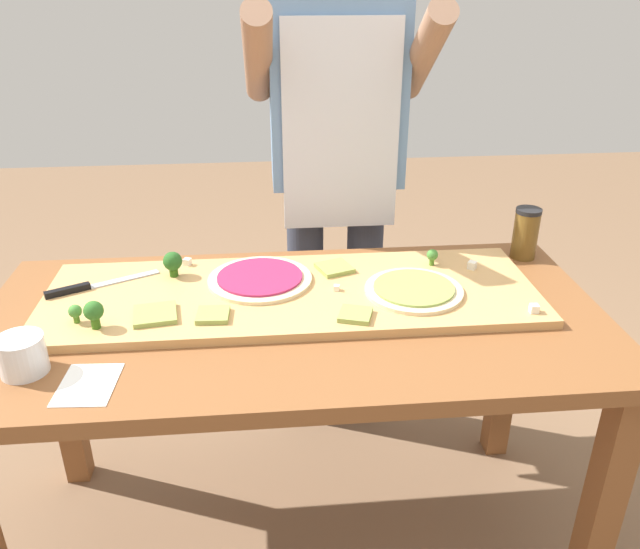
% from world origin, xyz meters
% --- Properties ---
extents(ground_plane, '(8.00, 8.00, 0.00)m').
position_xyz_m(ground_plane, '(0.00, 0.00, 0.00)').
color(ground_plane, brown).
extents(prep_table, '(1.52, 0.75, 0.75)m').
position_xyz_m(prep_table, '(0.00, 0.00, 0.64)').
color(prep_table, brown).
rests_on(prep_table, ground).
extents(cutting_board, '(1.24, 0.42, 0.02)m').
position_xyz_m(cutting_board, '(0.00, 0.08, 0.76)').
color(cutting_board, tan).
rests_on(cutting_board, prep_table).
extents(chefs_knife, '(0.27, 0.15, 0.02)m').
position_xyz_m(chefs_knife, '(-0.52, 0.14, 0.78)').
color(chefs_knife, '#B7BABF').
rests_on(chefs_knife, cutting_board).
extents(pizza_whole_beet_magenta, '(0.27, 0.27, 0.02)m').
position_xyz_m(pizza_whole_beet_magenta, '(-0.08, 0.14, 0.78)').
color(pizza_whole_beet_magenta, beige).
rests_on(pizza_whole_beet_magenta, cutting_board).
extents(pizza_whole_pesto_green, '(0.25, 0.25, 0.02)m').
position_xyz_m(pizza_whole_pesto_green, '(0.30, 0.04, 0.78)').
color(pizza_whole_pesto_green, beige).
rests_on(pizza_whole_pesto_green, cutting_board).
extents(pizza_slice_near_left, '(0.08, 0.08, 0.01)m').
position_xyz_m(pizza_slice_near_left, '(-0.19, -0.04, 0.78)').
color(pizza_slice_near_left, '#899E4C').
rests_on(pizza_slice_near_left, cutting_board).
extents(pizza_slice_far_right, '(0.09, 0.09, 0.01)m').
position_xyz_m(pizza_slice_far_right, '(0.14, -0.07, 0.78)').
color(pizza_slice_far_right, '#899E4C').
rests_on(pizza_slice_far_right, cutting_board).
extents(pizza_slice_near_right, '(0.11, 0.11, 0.01)m').
position_xyz_m(pizza_slice_near_right, '(-0.33, -0.02, 0.78)').
color(pizza_slice_near_right, '#899E4C').
rests_on(pizza_slice_near_right, cutting_board).
extents(pizza_slice_far_left, '(0.11, 0.11, 0.01)m').
position_xyz_m(pizza_slice_far_left, '(0.12, 0.19, 0.78)').
color(pizza_slice_far_left, '#899E4C').
rests_on(pizza_slice_far_left, cutting_board).
extents(broccoli_floret_back_left, '(0.05, 0.05, 0.07)m').
position_xyz_m(broccoli_floret_back_left, '(-0.31, 0.19, 0.82)').
color(broccoli_floret_back_left, '#2C5915').
rests_on(broccoli_floret_back_left, cutting_board).
extents(broccoli_floret_center_left, '(0.03, 0.03, 0.05)m').
position_xyz_m(broccoli_floret_center_left, '(0.39, 0.19, 0.80)').
color(broccoli_floret_center_left, '#487A23').
rests_on(broccoli_floret_center_left, cutting_board).
extents(broccoli_floret_center_right, '(0.04, 0.04, 0.07)m').
position_xyz_m(broccoli_floret_center_right, '(-0.45, -0.06, 0.82)').
color(broccoli_floret_center_right, '#366618').
rests_on(broccoli_floret_center_right, cutting_board).
extents(broccoli_floret_front_mid, '(0.03, 0.03, 0.04)m').
position_xyz_m(broccoli_floret_front_mid, '(-0.50, -0.03, 0.80)').
color(broccoli_floret_front_mid, '#487A23').
rests_on(broccoli_floret_front_mid, cutting_board).
extents(cheese_crumble_a, '(0.02, 0.02, 0.02)m').
position_xyz_m(cheese_crumble_a, '(0.56, -0.09, 0.79)').
color(cheese_crumble_a, white).
rests_on(cheese_crumble_a, cutting_board).
extents(cheese_crumble_b, '(0.02, 0.02, 0.02)m').
position_xyz_m(cheese_crumble_b, '(-0.28, 0.26, 0.78)').
color(cheese_crumble_b, white).
rests_on(cheese_crumble_b, cutting_board).
extents(cheese_crumble_c, '(0.03, 0.03, 0.02)m').
position_xyz_m(cheese_crumble_c, '(0.49, 0.16, 0.79)').
color(cheese_crumble_c, white).
rests_on(cheese_crumble_c, cutting_board).
extents(cheese_crumble_d, '(0.02, 0.02, 0.01)m').
position_xyz_m(cheese_crumble_d, '(0.11, 0.07, 0.78)').
color(cheese_crumble_d, white).
rests_on(cheese_crumble_d, cutting_board).
extents(flour_cup, '(0.10, 0.10, 0.08)m').
position_xyz_m(flour_cup, '(-0.57, -0.19, 0.79)').
color(flour_cup, white).
rests_on(flour_cup, prep_table).
extents(sauce_jar, '(0.07, 0.07, 0.15)m').
position_xyz_m(sauce_jar, '(0.68, 0.27, 0.83)').
color(sauce_jar, brown).
rests_on(sauce_jar, prep_table).
extents(recipe_note, '(0.12, 0.15, 0.00)m').
position_xyz_m(recipe_note, '(-0.43, -0.25, 0.75)').
color(recipe_note, white).
rests_on(recipe_note, prep_table).
extents(cook_center, '(0.54, 0.39, 1.67)m').
position_xyz_m(cook_center, '(0.17, 0.57, 1.00)').
color(cook_center, '#333847').
rests_on(cook_center, ground).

